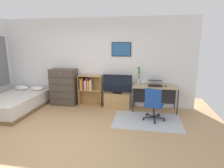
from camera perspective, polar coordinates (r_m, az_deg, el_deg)
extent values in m
plane|color=tan|center=(4.17, -14.21, -15.99)|extent=(7.20, 7.20, 0.00)
cube|color=white|center=(5.99, -5.26, 6.57)|extent=(6.12, 0.06, 2.70)
cube|color=black|center=(5.75, 2.84, 10.45)|extent=(0.59, 0.02, 0.42)
cube|color=#285B93|center=(5.73, 2.82, 10.44)|extent=(0.55, 0.01, 0.38)
cube|color=slate|center=(7.01, -30.25, 6.04)|extent=(0.05, 0.40, 1.54)
cube|color=#B2B7BC|center=(5.01, 10.59, -10.77)|extent=(1.70, 1.20, 0.01)
cube|color=brown|center=(6.27, -27.12, -6.70)|extent=(1.31, 2.05, 0.10)
cube|color=silver|center=(6.20, -27.33, -4.77)|extent=(1.27, 2.00, 0.34)
ellipsoid|color=white|center=(6.90, -25.72, -0.99)|extent=(0.45, 0.29, 0.14)
ellipsoid|color=white|center=(6.60, -21.75, -1.20)|extent=(0.45, 0.29, 0.14)
cube|color=#4C4238|center=(6.20, -14.33, -0.83)|extent=(0.82, 0.42, 1.15)
cube|color=#493F35|center=(6.13, -14.94, -5.44)|extent=(0.78, 0.01, 0.21)
sphere|color=#A59E8C|center=(6.12, -15.00, -5.48)|extent=(0.03, 0.03, 0.03)
cube|color=#493F35|center=(6.06, -15.06, -3.39)|extent=(0.78, 0.01, 0.21)
sphere|color=#A59E8C|center=(6.05, -15.12, -3.43)|extent=(0.03, 0.03, 0.03)
cube|color=#493F35|center=(6.01, -15.18, -1.30)|extent=(0.78, 0.01, 0.21)
sphere|color=#A59E8C|center=(5.99, -15.25, -1.33)|extent=(0.03, 0.03, 0.03)
cube|color=#493F35|center=(5.96, -15.30, 0.83)|extent=(0.78, 0.01, 0.21)
sphere|color=#A59E8C|center=(5.95, -15.37, 0.80)|extent=(0.03, 0.03, 0.03)
cube|color=#493F35|center=(5.92, -15.43, 3.00)|extent=(0.78, 0.01, 0.21)
sphere|color=#A59E8C|center=(5.91, -15.50, 2.97)|extent=(0.03, 0.03, 0.03)
cube|color=tan|center=(6.09, -9.78, -1.79)|extent=(0.02, 0.30, 0.96)
cube|color=tan|center=(5.88, -3.23, -2.12)|extent=(0.02, 0.30, 0.96)
cube|color=tan|center=(6.11, -6.45, -6.24)|extent=(0.73, 0.30, 0.02)
cube|color=tan|center=(5.97, -6.57, -1.78)|extent=(0.70, 0.30, 0.02)
cube|color=tan|center=(5.88, -6.68, 2.49)|extent=(0.70, 0.30, 0.02)
cube|color=tan|center=(6.11, -6.17, -1.62)|extent=(0.73, 0.01, 0.96)
cube|color=black|center=(5.99, -9.65, -0.22)|extent=(0.04, 0.19, 0.31)
cube|color=orange|center=(5.96, -9.36, 0.03)|extent=(0.03, 0.17, 0.37)
cube|color=gold|center=(5.96, -9.08, -0.24)|extent=(0.02, 0.17, 0.31)
cube|color=orange|center=(5.96, -8.74, 0.11)|extent=(0.03, 0.22, 0.38)
cube|color=black|center=(5.95, -8.48, 0.09)|extent=(0.03, 0.20, 0.38)
cube|color=red|center=(5.94, -8.21, -0.33)|extent=(0.03, 0.19, 0.30)
cube|color=white|center=(5.92, -7.90, -0.33)|extent=(0.04, 0.18, 0.30)
cube|color=#8C388C|center=(5.92, -7.48, 0.03)|extent=(0.03, 0.21, 0.38)
cube|color=gold|center=(5.91, -7.10, -0.37)|extent=(0.04, 0.20, 0.30)
cube|color=orange|center=(5.90, -6.72, -0.42)|extent=(0.03, 0.21, 0.29)
cube|color=white|center=(5.87, -6.39, -0.30)|extent=(0.04, 0.18, 0.32)
cube|color=tan|center=(5.81, 1.65, -4.91)|extent=(0.78, 0.40, 0.45)
cube|color=tan|center=(5.62, 1.33, -5.52)|extent=(0.78, 0.01, 0.02)
cube|color=black|center=(5.72, 1.63, -2.72)|extent=(0.28, 0.16, 0.02)
cube|color=black|center=(5.72, 1.63, -2.38)|extent=(0.06, 0.04, 0.05)
cube|color=black|center=(5.65, 1.65, 0.25)|extent=(0.87, 0.02, 0.52)
cube|color=black|center=(5.64, 1.63, 0.22)|extent=(0.84, 0.01, 0.49)
cube|color=tan|center=(5.54, 12.96, -0.74)|extent=(1.27, 0.57, 0.03)
cube|color=#2D2D30|center=(5.39, 6.40, -4.94)|extent=(0.03, 0.03, 0.71)
cube|color=#2D2D30|center=(5.45, 19.27, -5.38)|extent=(0.03, 0.03, 0.71)
cube|color=#2D2D30|center=(5.88, 6.77, -3.45)|extent=(0.03, 0.03, 0.71)
cube|color=#2D2D30|center=(5.94, 18.54, -3.88)|extent=(0.03, 0.03, 0.71)
cube|color=#2D2D30|center=(5.89, 12.69, -3.30)|extent=(1.21, 0.02, 0.50)
cylinder|color=#232326|center=(5.06, 15.61, -10.50)|extent=(0.05, 0.05, 0.05)
cube|color=#232326|center=(5.07, 14.05, -9.90)|extent=(0.28, 0.10, 0.02)
cylinder|color=#232326|center=(5.33, 14.00, -9.20)|extent=(0.05, 0.05, 0.05)
cube|color=#232326|center=(5.20, 13.27, -9.24)|extent=(0.17, 0.25, 0.02)
cylinder|color=#232326|center=(5.30, 10.43, -9.17)|extent=(0.05, 0.05, 0.05)
cube|color=#232326|center=(5.19, 11.45, -9.23)|extent=(0.20, 0.23, 0.02)
cylinder|color=#232326|center=(5.00, 9.48, -10.47)|extent=(0.05, 0.05, 0.05)
cube|color=#232326|center=(5.04, 11.01, -9.88)|extent=(0.27, 0.13, 0.02)
cylinder|color=#232326|center=(4.85, 12.79, -11.39)|extent=(0.05, 0.05, 0.05)
cube|color=#232326|center=(4.96, 12.65, -10.31)|extent=(0.05, 0.28, 0.02)
cylinder|color=#232326|center=(5.03, 12.57, -7.96)|extent=(0.04, 0.04, 0.30)
cube|color=#1E479E|center=(4.98, 12.66, -6.18)|extent=(0.53, 0.53, 0.03)
cube|color=#1E479E|center=(4.72, 12.29, -4.14)|extent=(0.39, 0.13, 0.45)
cube|color=black|center=(5.52, 12.99, -0.56)|extent=(0.40, 0.29, 0.01)
cube|color=black|center=(5.52, 13.00, -0.49)|extent=(0.38, 0.26, 0.00)
cube|color=black|center=(5.66, 12.90, 1.08)|extent=(0.40, 0.27, 0.08)
cube|color=navy|center=(5.65, 12.91, 1.09)|extent=(0.38, 0.24, 0.06)
ellipsoid|color=#262628|center=(5.50, 15.95, -0.67)|extent=(0.06, 0.10, 0.03)
cylinder|color=silver|center=(5.70, 8.05, 0.81)|extent=(0.09, 0.09, 0.16)
cylinder|color=#3D8438|center=(5.68, 8.18, 2.01)|extent=(0.01, 0.01, 0.31)
sphere|color=#308B2C|center=(5.65, 8.23, 3.55)|extent=(0.07, 0.07, 0.07)
cylinder|color=#3D8438|center=(5.69, 8.12, 2.02)|extent=(0.01, 0.01, 0.30)
sphere|color=#308B2C|center=(5.67, 8.17, 3.54)|extent=(0.07, 0.07, 0.07)
cylinder|color=#3D8438|center=(5.67, 7.99, 2.64)|extent=(0.01, 0.01, 0.43)
sphere|color=#308B2C|center=(5.64, 8.06, 4.80)|extent=(0.07, 0.07, 0.07)
cylinder|color=#3D8438|center=(5.65, 8.13, 2.44)|extent=(0.01, 0.01, 0.40)
sphere|color=#308B2C|center=(5.62, 8.20, 4.46)|extent=(0.07, 0.07, 0.07)
cylinder|color=silver|center=(5.47, 9.28, -0.56)|extent=(0.06, 0.06, 0.01)
cylinder|color=silver|center=(5.45, 9.30, -0.02)|extent=(0.01, 0.01, 0.10)
cone|color=silver|center=(5.44, 9.34, 0.87)|extent=(0.07, 0.07, 0.07)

